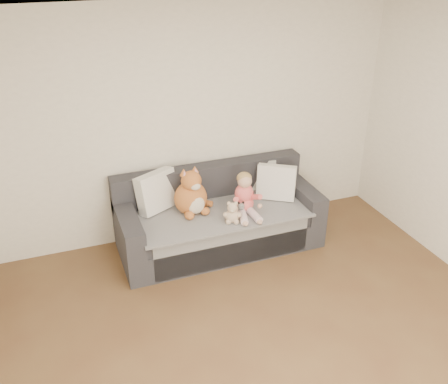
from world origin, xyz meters
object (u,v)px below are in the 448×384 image
(toddler, at_px, (245,196))
(teddy_bear, at_px, (232,214))
(plush_cat, at_px, (191,195))
(sippy_cup, at_px, (234,207))
(sofa, at_px, (218,220))

(toddler, bearing_deg, teddy_bear, -136.04)
(plush_cat, height_order, sippy_cup, plush_cat)
(sofa, relative_size, teddy_bear, 9.08)
(sippy_cup, bearing_deg, toddler, -24.28)
(sippy_cup, bearing_deg, teddy_bear, -115.61)
(sofa, height_order, toddler, toddler)
(sofa, bearing_deg, toddler, -40.56)
(teddy_bear, bearing_deg, sippy_cup, 84.99)
(sofa, height_order, teddy_bear, sofa)
(sofa, bearing_deg, plush_cat, -179.75)
(toddler, bearing_deg, sofa, 146.42)
(teddy_bear, distance_m, sippy_cup, 0.23)
(toddler, relative_size, plush_cat, 0.85)
(toddler, xyz_separation_m, teddy_bear, (-0.20, -0.15, -0.09))
(sofa, bearing_deg, teddy_bear, -85.07)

